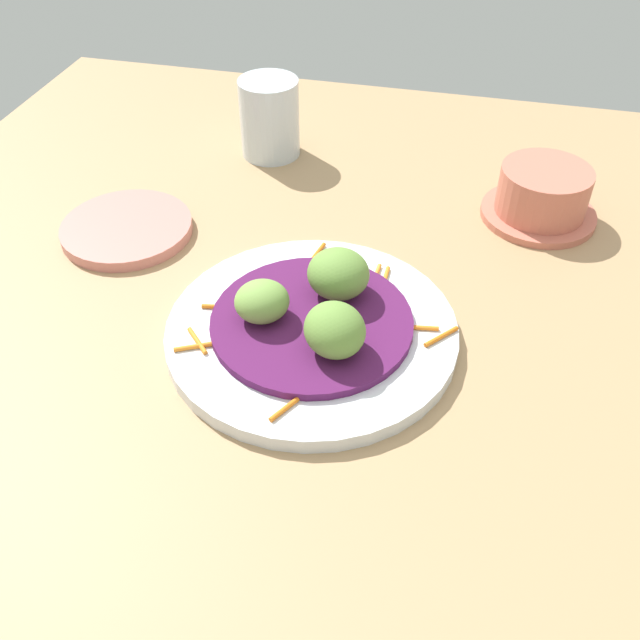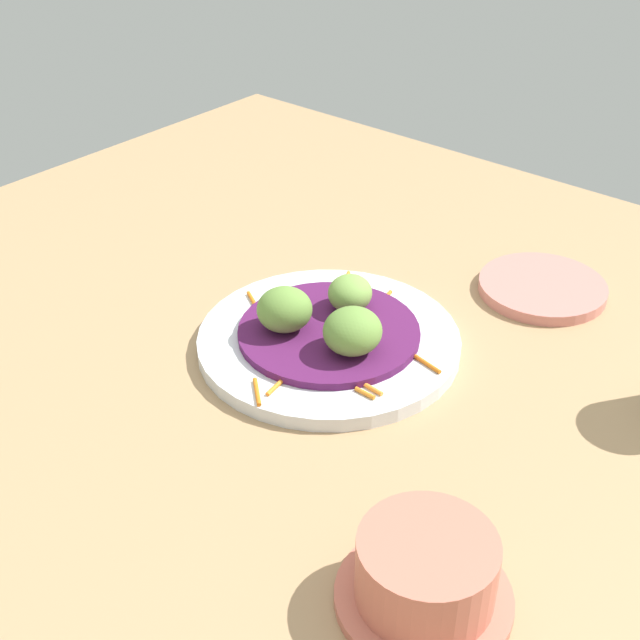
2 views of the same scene
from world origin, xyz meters
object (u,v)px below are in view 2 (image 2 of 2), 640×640
guac_scoop_center (353,331)px  side_plate_small (542,288)px  guac_scoop_right (350,293)px  terracotta_bowl (426,575)px  main_plate (329,341)px  guac_scoop_left (285,309)px

guac_scoop_center → side_plate_small: bearing=-16.2°
guac_scoop_right → side_plate_small: 22.03cm
terracotta_bowl → side_plate_small: bearing=17.5°
side_plate_small → terracotta_bowl: bearing=-162.5°
terracotta_bowl → main_plate: bearing=51.6°
main_plate → guac_scoop_center: guac_scoop_center is taller
main_plate → guac_scoop_center: size_ratio=4.60×
terracotta_bowl → guac_scoop_right: bearing=46.9°
guac_scoop_left → guac_scoop_center: bearing=-79.9°
main_plate → terracotta_bowl: terracotta_bowl is taller
side_plate_small → terracotta_bowl: 43.63cm
guac_scoop_right → terracotta_bowl: same height
guac_scoop_center → main_plate: bearing=70.1°
main_plate → side_plate_small: bearing=-25.8°
side_plate_small → main_plate: bearing=154.2°
guac_scoop_right → guac_scoop_center: bearing=-139.9°
side_plate_small → guac_scoop_right: bearing=147.7°
main_plate → guac_scoop_left: (-2.70, 3.21, 3.65)cm
guac_scoop_left → terracotta_bowl: size_ratio=0.43×
main_plate → guac_scoop_right: guac_scoop_right is taller
guac_scoop_center → guac_scoop_right: guac_scoop_center is taller
main_plate → side_plate_small: main_plate is taller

